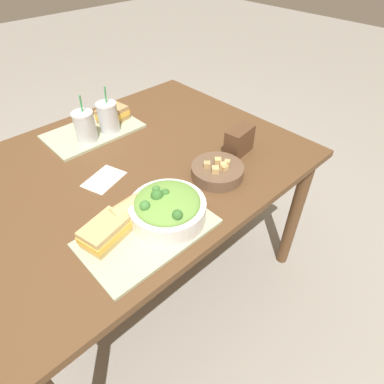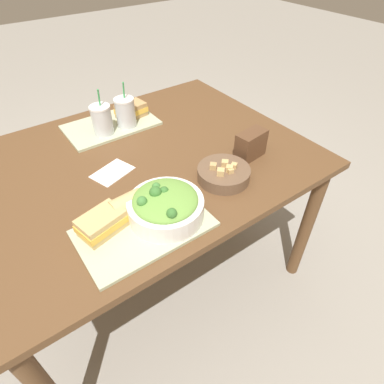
{
  "view_description": "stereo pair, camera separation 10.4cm",
  "coord_description": "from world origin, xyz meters",
  "px_view_note": "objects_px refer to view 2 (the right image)",
  "views": [
    {
      "loc": [
        -0.54,
        -0.93,
        1.52
      ],
      "look_at": [
        0.0,
        -0.37,
        0.83
      ],
      "focal_mm": 30.0,
      "sensor_mm": 36.0,
      "label": 1
    },
    {
      "loc": [
        -0.46,
        -1.0,
        1.52
      ],
      "look_at": [
        0.0,
        -0.37,
        0.83
      ],
      "focal_mm": 30.0,
      "sensor_mm": 36.0,
      "label": 2
    }
  ],
  "objects_px": {
    "drink_cup_red": "(126,113)",
    "napkin_folded": "(112,172)",
    "salad_bowl": "(165,205)",
    "sandwich_near": "(102,223)",
    "drink_cup_dark": "(102,121)",
    "sandwich_far": "(131,110)",
    "baguette_near": "(128,204)",
    "soup_bowl": "(224,173)",
    "chip_bag": "(251,145)"
  },
  "relations": [
    {
      "from": "salad_bowl",
      "to": "drink_cup_red",
      "type": "bearing_deg",
      "value": 74.4
    },
    {
      "from": "sandwich_near",
      "to": "chip_bag",
      "type": "distance_m",
      "value": 0.66
    },
    {
      "from": "drink_cup_red",
      "to": "napkin_folded",
      "type": "xyz_separation_m",
      "value": [
        -0.21,
        -0.27,
        -0.07
      ]
    },
    {
      "from": "baguette_near",
      "to": "sandwich_near",
      "type": "bearing_deg",
      "value": 99.08
    },
    {
      "from": "salad_bowl",
      "to": "sandwich_near",
      "type": "xyz_separation_m",
      "value": [
        -0.19,
        0.06,
        -0.02
      ]
    },
    {
      "from": "soup_bowl",
      "to": "sandwich_far",
      "type": "height_order",
      "value": "sandwich_far"
    },
    {
      "from": "baguette_near",
      "to": "sandwich_far",
      "type": "distance_m",
      "value": 0.67
    },
    {
      "from": "drink_cup_dark",
      "to": "sandwich_near",
      "type": "bearing_deg",
      "value": -114.47
    },
    {
      "from": "salad_bowl",
      "to": "sandwich_far",
      "type": "relative_size",
      "value": 1.65
    },
    {
      "from": "sandwich_near",
      "to": "baguette_near",
      "type": "bearing_deg",
      "value": -0.34
    },
    {
      "from": "chip_bag",
      "to": "drink_cup_dark",
      "type": "bearing_deg",
      "value": 122.1
    },
    {
      "from": "sandwich_near",
      "to": "drink_cup_red",
      "type": "height_order",
      "value": "drink_cup_red"
    },
    {
      "from": "baguette_near",
      "to": "sandwich_far",
      "type": "xyz_separation_m",
      "value": [
        0.32,
        0.59,
        -0.0
      ]
    },
    {
      "from": "sandwich_far",
      "to": "napkin_folded",
      "type": "bearing_deg",
      "value": -135.73
    },
    {
      "from": "drink_cup_dark",
      "to": "salad_bowl",
      "type": "bearing_deg",
      "value": -95.14
    },
    {
      "from": "baguette_near",
      "to": "chip_bag",
      "type": "relative_size",
      "value": 0.84
    },
    {
      "from": "baguette_near",
      "to": "napkin_folded",
      "type": "relative_size",
      "value": 0.66
    },
    {
      "from": "sandwich_near",
      "to": "chip_bag",
      "type": "xyz_separation_m",
      "value": [
        0.66,
        0.04,
        0.01
      ]
    },
    {
      "from": "sandwich_far",
      "to": "chip_bag",
      "type": "relative_size",
      "value": 1.09
    },
    {
      "from": "sandwich_near",
      "to": "drink_cup_red",
      "type": "relative_size",
      "value": 0.77
    },
    {
      "from": "drink_cup_dark",
      "to": "chip_bag",
      "type": "distance_m",
      "value": 0.65
    },
    {
      "from": "soup_bowl",
      "to": "baguette_near",
      "type": "bearing_deg",
      "value": 174.76
    },
    {
      "from": "drink_cup_red",
      "to": "chip_bag",
      "type": "xyz_separation_m",
      "value": [
        0.3,
        -0.5,
        -0.02
      ]
    },
    {
      "from": "sandwich_near",
      "to": "drink_cup_red",
      "type": "xyz_separation_m",
      "value": [
        0.36,
        0.54,
        0.03
      ]
    },
    {
      "from": "sandwich_near",
      "to": "drink_cup_dark",
      "type": "xyz_separation_m",
      "value": [
        0.25,
        0.54,
        0.03
      ]
    },
    {
      "from": "drink_cup_dark",
      "to": "baguette_near",
      "type": "bearing_deg",
      "value": -105.52
    },
    {
      "from": "drink_cup_red",
      "to": "drink_cup_dark",
      "type": "bearing_deg",
      "value": 180.0
    },
    {
      "from": "soup_bowl",
      "to": "salad_bowl",
      "type": "bearing_deg",
      "value": -170.02
    },
    {
      "from": "soup_bowl",
      "to": "sandwich_far",
      "type": "xyz_separation_m",
      "value": [
        -0.06,
        0.62,
        0.02
      ]
    },
    {
      "from": "baguette_near",
      "to": "salad_bowl",
      "type": "bearing_deg",
      "value": -137.3
    },
    {
      "from": "soup_bowl",
      "to": "napkin_folded",
      "type": "distance_m",
      "value": 0.43
    },
    {
      "from": "drink_cup_red",
      "to": "salad_bowl",
      "type": "bearing_deg",
      "value": -105.6
    },
    {
      "from": "sandwich_near",
      "to": "drink_cup_dark",
      "type": "distance_m",
      "value": 0.6
    },
    {
      "from": "soup_bowl",
      "to": "sandwich_near",
      "type": "height_order",
      "value": "sandwich_near"
    },
    {
      "from": "salad_bowl",
      "to": "baguette_near",
      "type": "bearing_deg",
      "value": 136.62
    },
    {
      "from": "sandwich_near",
      "to": "baguette_near",
      "type": "relative_size",
      "value": 1.39
    },
    {
      "from": "baguette_near",
      "to": "sandwich_far",
      "type": "relative_size",
      "value": 0.77
    },
    {
      "from": "baguette_near",
      "to": "chip_bag",
      "type": "height_order",
      "value": "chip_bag"
    },
    {
      "from": "soup_bowl",
      "to": "baguette_near",
      "type": "relative_size",
      "value": 1.73
    },
    {
      "from": "salad_bowl",
      "to": "drink_cup_dark",
      "type": "xyz_separation_m",
      "value": [
        0.05,
        0.61,
        0.01
      ]
    },
    {
      "from": "drink_cup_dark",
      "to": "napkin_folded",
      "type": "distance_m",
      "value": 0.3
    },
    {
      "from": "drink_cup_dark",
      "to": "napkin_folded",
      "type": "relative_size",
      "value": 1.17
    },
    {
      "from": "sandwich_far",
      "to": "soup_bowl",
      "type": "bearing_deg",
      "value": -92.25
    },
    {
      "from": "drink_cup_dark",
      "to": "drink_cup_red",
      "type": "distance_m",
      "value": 0.11
    },
    {
      "from": "soup_bowl",
      "to": "drink_cup_red",
      "type": "distance_m",
      "value": 0.57
    },
    {
      "from": "salad_bowl",
      "to": "drink_cup_red",
      "type": "relative_size",
      "value": 1.18
    },
    {
      "from": "sandwich_far",
      "to": "drink_cup_red",
      "type": "relative_size",
      "value": 0.72
    },
    {
      "from": "sandwich_near",
      "to": "baguette_near",
      "type": "xyz_separation_m",
      "value": [
        0.1,
        0.02,
        0.0
      ]
    },
    {
      "from": "baguette_near",
      "to": "napkin_folded",
      "type": "bearing_deg",
      "value": -15.83
    },
    {
      "from": "drink_cup_dark",
      "to": "sandwich_far",
      "type": "bearing_deg",
      "value": 20.73
    }
  ]
}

